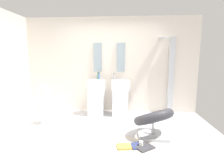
{
  "coord_description": "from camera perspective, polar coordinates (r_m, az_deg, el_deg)",
  "views": [
    {
      "loc": [
        0.42,
        -3.24,
        1.55
      ],
      "look_at": [
        0.15,
        0.55,
        0.95
      ],
      "focal_mm": 28.1,
      "sensor_mm": 36.0,
      "label": 1
    }
  ],
  "objects": [
    {
      "name": "magazine_ochre",
      "position": [
        3.19,
        3.98,
        -19.62
      ],
      "size": [
        0.26,
        0.23,
        0.03
      ],
      "primitive_type": "cube",
      "rotation": [
        0.0,
        0.0,
        0.15
      ],
      "color": "gold",
      "rests_on": "area_rug"
    },
    {
      "name": "magazine_charcoal",
      "position": [
        3.2,
        10.73,
        -19.66
      ],
      "size": [
        0.35,
        0.33,
        0.03
      ],
      "primitive_type": "cube",
      "rotation": [
        0.0,
        0.0,
        0.63
      ],
      "color": "#38383D",
      "rests_on": "area_rug"
    },
    {
      "name": "vanity_mirror_left",
      "position": [
        4.88,
        -4.69,
        8.66
      ],
      "size": [
        0.22,
        0.03,
        0.77
      ],
      "primitive_type": "cube",
      "color": "#8C9EA8"
    },
    {
      "name": "rear_partition",
      "position": [
        4.91,
        -0.84,
        6.06
      ],
      "size": [
        4.8,
        0.1,
        2.6
      ],
      "primitive_type": "cube",
      "color": "beige",
      "rests_on": "ground_plane"
    },
    {
      "name": "soap_bottle_blue",
      "position": [
        4.69,
        -4.21,
        2.57
      ],
      "size": [
        0.04,
        0.04,
        0.19
      ],
      "color": "#4C72B7",
      "rests_on": "pedestal_sink_left"
    },
    {
      "name": "pedestal_sink_right",
      "position": [
        4.62,
        2.71,
        -4.11
      ],
      "size": [
        0.48,
        0.48,
        1.04
      ],
      "color": "white",
      "rests_on": "ground_plane"
    },
    {
      "name": "pedestal_sink_left",
      "position": [
        4.68,
        -5.12,
        -3.97
      ],
      "size": [
        0.48,
        0.48,
        1.04
      ],
      "color": "white",
      "rests_on": "ground_plane"
    },
    {
      "name": "lounge_chair",
      "position": [
        3.53,
        13.3,
        -11.17
      ],
      "size": [
        1.1,
        1.1,
        0.65
      ],
      "color": "#B7BABF",
      "rests_on": "ground_plane"
    },
    {
      "name": "towel_rack",
      "position": [
        4.22,
        -20.95,
        -4.24
      ],
      "size": [
        0.37,
        0.22,
        0.95
      ],
      "color": "#B7BABF",
      "rests_on": "ground_plane"
    },
    {
      "name": "shower_column",
      "position": [
        4.95,
        18.52,
        3.06
      ],
      "size": [
        0.49,
        0.24,
        2.05
      ],
      "color": "#B7BABF",
      "rests_on": "ground_plane"
    },
    {
      "name": "ground_plane",
      "position": [
        3.63,
        -3.11,
        -16.71
      ],
      "size": [
        4.8,
        3.6,
        0.04
      ],
      "primitive_type": "cube",
      "color": "silver"
    },
    {
      "name": "vanity_mirror_right",
      "position": [
        4.82,
        2.89,
        8.67
      ],
      "size": [
        0.22,
        0.03,
        0.77
      ],
      "primitive_type": "cube",
      "color": "#8C9EA8"
    },
    {
      "name": "coffee_mug",
      "position": [
        3.22,
        9.45,
        -18.7
      ],
      "size": [
        0.07,
        0.07,
        0.1
      ],
      "primitive_type": "cylinder",
      "color": "white",
      "rests_on": "area_rug"
    },
    {
      "name": "magazine_navy",
      "position": [
        3.25,
        8.4,
        -19.18
      ],
      "size": [
        0.32,
        0.3,
        0.03
      ],
      "primitive_type": "cube",
      "rotation": [
        0.0,
        0.0,
        0.42
      ],
      "color": "navy",
      "rests_on": "area_rug"
    },
    {
      "name": "soap_bottle_grey",
      "position": [
        4.55,
        0.72,
        2.35
      ],
      "size": [
        0.04,
        0.04,
        0.19
      ],
      "color": "#99999E",
      "rests_on": "pedestal_sink_right"
    },
    {
      "name": "soap_bottle_green",
      "position": [
        4.73,
        -4.5,
        2.6
      ],
      "size": [
        0.05,
        0.05,
        0.19
      ],
      "color": "#59996B",
      "rests_on": "pedestal_sink_left"
    },
    {
      "name": "area_rug",
      "position": [
        3.31,
        6.69,
        -18.89
      ],
      "size": [
        0.91,
        0.67,
        0.01
      ],
      "primitive_type": "cube",
      "color": "beige",
      "rests_on": "ground_plane"
    }
  ]
}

